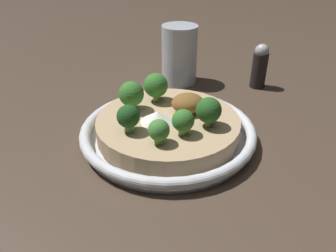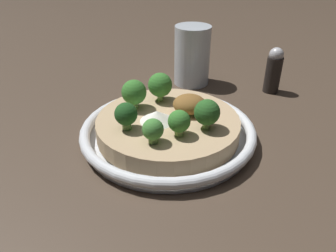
% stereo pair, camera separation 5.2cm
% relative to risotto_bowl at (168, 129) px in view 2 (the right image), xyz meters
% --- Properties ---
extents(ground_plane, '(6.00, 6.00, 0.00)m').
position_rel_risotto_bowl_xyz_m(ground_plane, '(0.00, 0.00, -0.02)').
color(ground_plane, '#47382B').
extents(risotto_bowl, '(0.28, 0.28, 0.04)m').
position_rel_risotto_bowl_xyz_m(risotto_bowl, '(0.00, 0.00, 0.00)').
color(risotto_bowl, silver).
rests_on(risotto_bowl, ground_plane).
extents(cheese_sprinkle, '(0.05, 0.05, 0.02)m').
position_rel_risotto_bowl_xyz_m(cheese_sprinkle, '(-0.02, -0.01, 0.03)').
color(cheese_sprinkle, white).
rests_on(cheese_sprinkle, risotto_bowl).
extents(crispy_onion_garnish, '(0.05, 0.05, 0.03)m').
position_rel_risotto_bowl_xyz_m(crispy_onion_garnish, '(0.04, 0.02, 0.04)').
color(crispy_onion_garnish, brown).
rests_on(crispy_onion_garnish, risotto_bowl).
extents(broccoli_front_right, '(0.03, 0.03, 0.04)m').
position_rel_risotto_bowl_xyz_m(broccoli_front_right, '(0.01, -0.05, 0.04)').
color(broccoli_front_right, '#84A856').
rests_on(broccoli_front_right, risotto_bowl).
extents(broccoli_back_left, '(0.04, 0.04, 0.05)m').
position_rel_risotto_bowl_xyz_m(broccoli_back_left, '(-0.05, 0.04, 0.05)').
color(broccoli_back_left, '#759E4C').
rests_on(broccoli_back_left, risotto_bowl).
extents(broccoli_right, '(0.04, 0.04, 0.05)m').
position_rel_risotto_bowl_xyz_m(broccoli_right, '(0.05, -0.03, 0.05)').
color(broccoli_right, '#759E4C').
rests_on(broccoli_right, risotto_bowl).
extents(broccoli_back, '(0.04, 0.04, 0.05)m').
position_rel_risotto_bowl_xyz_m(broccoli_back, '(-0.01, 0.06, 0.05)').
color(broccoli_back, '#759E4C').
rests_on(broccoli_back, risotto_bowl).
extents(broccoli_left, '(0.03, 0.03, 0.04)m').
position_rel_risotto_bowl_xyz_m(broccoli_left, '(-0.06, -0.03, 0.04)').
color(broccoli_left, '#668E47').
rests_on(broccoli_left, risotto_bowl).
extents(broccoli_front, '(0.03, 0.03, 0.04)m').
position_rel_risotto_bowl_xyz_m(broccoli_front, '(-0.02, -0.07, 0.04)').
color(broccoli_front, '#668E47').
rests_on(broccoli_front, risotto_bowl).
extents(drinking_glass, '(0.08, 0.08, 0.12)m').
position_rel_risotto_bowl_xyz_m(drinking_glass, '(0.07, 0.23, 0.04)').
color(drinking_glass, silver).
rests_on(drinking_glass, ground_plane).
extents(pepper_shaker, '(0.03, 0.03, 0.09)m').
position_rel_risotto_bowl_xyz_m(pepper_shaker, '(0.23, 0.17, 0.03)').
color(pepper_shaker, black).
rests_on(pepper_shaker, ground_plane).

